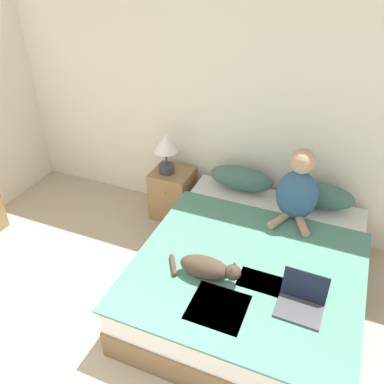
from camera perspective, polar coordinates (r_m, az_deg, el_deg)
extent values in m
cube|color=silver|center=(3.95, 4.27, 12.69)|extent=(5.50, 0.05, 2.55)
cube|color=brown|center=(3.57, 8.19, -12.59)|extent=(1.67, 2.00, 0.25)
cube|color=silver|center=(3.41, 8.51, -9.88)|extent=(1.64, 1.97, 0.21)
cube|color=#4C8470|center=(3.19, 7.70, -10.69)|extent=(1.72, 1.60, 0.02)
cube|color=#3D4784|center=(2.91, 3.65, -15.86)|extent=(0.39, 0.37, 0.01)
cube|color=#3D4784|center=(3.10, 10.04, -12.46)|extent=(0.38, 0.21, 0.01)
ellipsoid|color=#42665B|center=(3.98, 6.88, 1.91)|extent=(0.62, 0.25, 0.23)
ellipsoid|color=#42665B|center=(3.89, 17.48, -0.41)|extent=(0.62, 0.25, 0.23)
ellipsoid|color=#33567A|center=(3.61, 14.48, -0.43)|extent=(0.36, 0.20, 0.48)
sphere|color=tan|center=(3.44, 15.26, 4.20)|extent=(0.21, 0.21, 0.21)
cylinder|color=tan|center=(3.63, 12.14, -3.81)|extent=(0.17, 0.26, 0.07)
cylinder|color=tan|center=(3.62, 15.19, -4.50)|extent=(0.17, 0.26, 0.07)
ellipsoid|color=#473828|center=(3.04, 1.81, -10.53)|extent=(0.39, 0.18, 0.17)
sphere|color=#473828|center=(2.98, 5.76, -11.16)|extent=(0.12, 0.12, 0.12)
cone|color=#473828|center=(2.97, 5.99, -10.13)|extent=(0.05, 0.05, 0.05)
cone|color=#473828|center=(2.92, 5.62, -10.97)|extent=(0.05, 0.05, 0.05)
cylinder|color=#473828|center=(3.15, -2.66, -10.22)|extent=(0.14, 0.20, 0.04)
cube|color=#424247|center=(2.95, 14.73, -15.88)|extent=(0.31, 0.23, 0.02)
cube|color=black|center=(2.96, 15.58, -12.58)|extent=(0.31, 0.06, 0.22)
cube|color=#937047|center=(4.34, -2.76, -0.17)|extent=(0.40, 0.38, 0.54)
sphere|color=tan|center=(4.13, -3.97, -0.25)|extent=(0.03, 0.03, 0.03)
cylinder|color=#38383D|center=(4.17, -3.58, 3.29)|extent=(0.16, 0.16, 0.08)
cylinder|color=#38383D|center=(4.11, -3.64, 4.76)|extent=(0.02, 0.02, 0.17)
cone|color=white|center=(4.03, -3.73, 6.93)|extent=(0.24, 0.24, 0.19)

